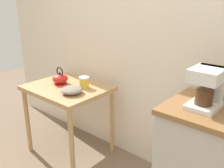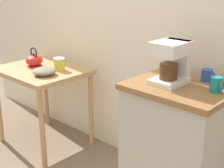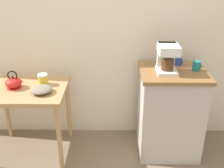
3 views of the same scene
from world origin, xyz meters
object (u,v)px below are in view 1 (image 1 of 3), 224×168
canister_enamel (84,82)px  teakettle (60,79)px  bowl_stoneware (72,90)px  coffee_maker (207,86)px

canister_enamel → teakettle: bearing=-162.5°
teakettle → bowl_stoneware: bearing=-19.4°
canister_enamel → coffee_maker: coffee_maker is taller
bowl_stoneware → coffee_maker: (1.14, 0.13, 0.27)m
canister_enamel → coffee_maker: (1.17, -0.05, 0.25)m
bowl_stoneware → coffee_maker: 1.18m
canister_enamel → bowl_stoneware: bearing=-81.6°
bowl_stoneware → teakettle: teakettle is taller
teakettle → coffee_maker: bearing=1.2°
bowl_stoneware → teakettle: (-0.28, 0.10, 0.02)m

